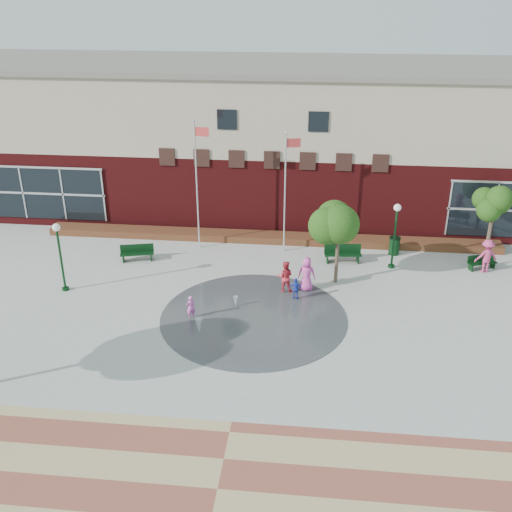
# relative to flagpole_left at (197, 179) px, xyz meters

# --- Properties ---
(ground) EXTENTS (120.00, 120.00, 0.00)m
(ground) POSITION_rel_flagpole_left_xyz_m (3.84, -10.26, -4.05)
(ground) COLOR #666056
(ground) RESTS_ON ground
(plaza_concrete) EXTENTS (46.00, 18.00, 0.01)m
(plaza_concrete) POSITION_rel_flagpole_left_xyz_m (3.84, -6.26, -4.04)
(plaza_concrete) COLOR #A8A8A0
(plaza_concrete) RESTS_ON ground
(paver_band) EXTENTS (46.00, 6.00, 0.01)m
(paver_band) POSITION_rel_flagpole_left_xyz_m (3.84, -17.26, -4.04)
(paver_band) COLOR #974C39
(paver_band) RESTS_ON ground
(splash_pad) EXTENTS (8.40, 8.40, 0.01)m
(splash_pad) POSITION_rel_flagpole_left_xyz_m (3.84, -7.26, -4.04)
(splash_pad) COLOR #383A3D
(splash_pad) RESTS_ON ground
(library_building) EXTENTS (44.40, 10.40, 9.20)m
(library_building) POSITION_rel_flagpole_left_xyz_m (3.84, 7.22, 0.60)
(library_building) COLOR #520D0F
(library_building) RESTS_ON ground
(flower_bed) EXTENTS (26.00, 1.20, 0.40)m
(flower_bed) POSITION_rel_flagpole_left_xyz_m (3.84, 1.34, -4.05)
(flower_bed) COLOR maroon
(flower_bed) RESTS_ON ground
(flagpole_left) EXTENTS (0.85, 0.19, 7.27)m
(flagpole_left) POSITION_rel_flagpole_left_xyz_m (0.00, 0.00, 0.00)
(flagpole_left) COLOR silver
(flagpole_left) RESTS_ON ground
(flagpole_right) EXTENTS (0.82, 0.24, 6.75)m
(flagpole_right) POSITION_rel_flagpole_left_xyz_m (4.77, 0.05, -0.27)
(flagpole_right) COLOR silver
(flagpole_right) RESTS_ON ground
(lamp_left) EXTENTS (0.37, 0.37, 3.51)m
(lamp_left) POSITION_rel_flagpole_left_xyz_m (-5.60, -5.66, -1.86)
(lamp_left) COLOR black
(lamp_left) RESTS_ON ground
(lamp_right) EXTENTS (0.38, 0.38, 3.56)m
(lamp_right) POSITION_rel_flagpole_left_xyz_m (10.50, -1.45, -1.83)
(lamp_right) COLOR black
(lamp_right) RESTS_ON ground
(bench_left) EXTENTS (1.85, 0.90, 0.89)m
(bench_left) POSITION_rel_flagpole_left_xyz_m (-3.03, -2.04, -3.76)
(bench_left) COLOR black
(bench_left) RESTS_ON ground
(bench_mid) EXTENTS (2.00, 0.72, 0.98)m
(bench_mid) POSITION_rel_flagpole_left_xyz_m (7.95, -1.07, -3.73)
(bench_mid) COLOR black
(bench_mid) RESTS_ON ground
(bench_right) EXTENTS (1.60, 0.93, 0.78)m
(bench_right) POSITION_rel_flagpole_left_xyz_m (15.17, -1.15, -3.80)
(bench_right) COLOR black
(bench_right) RESTS_ON ground
(trash_can) EXTENTS (0.62, 0.62, 1.01)m
(trash_can) POSITION_rel_flagpole_left_xyz_m (10.79, 0.26, -3.53)
(trash_can) COLOR black
(trash_can) RESTS_ON ground
(tree_mid) EXTENTS (2.50, 2.50, 4.23)m
(tree_mid) POSITION_rel_flagpole_left_xyz_m (7.55, -3.41, -0.97)
(tree_mid) COLOR #443427
(tree_mid) RESTS_ON ground
(tree_small_right) EXTENTS (2.34, 2.34, 4.00)m
(tree_small_right) POSITION_rel_flagpole_left_xyz_m (15.89, 0.88, -1.13)
(tree_small_right) COLOR #443427
(tree_small_right) RESTS_ON ground
(water_jet_a) EXTENTS (0.34, 0.34, 0.66)m
(water_jet_a) POSITION_rel_flagpole_left_xyz_m (1.64, -8.76, -4.05)
(water_jet_a) COLOR white
(water_jet_a) RESTS_ON ground
(water_jet_b) EXTENTS (0.23, 0.23, 0.51)m
(water_jet_b) POSITION_rel_flagpole_left_xyz_m (2.90, -6.39, -4.05)
(water_jet_b) COLOR white
(water_jet_b) RESTS_ON ground
(child_splash) EXTENTS (0.49, 0.45, 1.12)m
(child_splash) POSITION_rel_flagpole_left_xyz_m (1.05, -7.59, -3.49)
(child_splash) COLOR #F260C8
(child_splash) RESTS_ON ground
(adult_red) EXTENTS (0.80, 0.63, 1.61)m
(adult_red) POSITION_rel_flagpole_left_xyz_m (5.08, -4.65, -3.24)
(adult_red) COLOR #CF303C
(adult_red) RESTS_ON ground
(adult_pink) EXTENTS (0.88, 0.61, 1.73)m
(adult_pink) POSITION_rel_flagpole_left_xyz_m (6.11, -4.40, -3.18)
(adult_pink) COLOR #E849AC
(adult_pink) RESTS_ON ground
(child_blue) EXTENTS (0.70, 0.39, 1.12)m
(child_blue) POSITION_rel_flagpole_left_xyz_m (5.64, -5.40, -3.49)
(child_blue) COLOR #2942BE
(child_blue) RESTS_ON ground
(person_bench) EXTENTS (1.28, 0.90, 1.80)m
(person_bench) POSITION_rel_flagpole_left_xyz_m (15.24, -1.44, -3.15)
(person_bench) COLOR #C93A70
(person_bench) RESTS_ON ground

